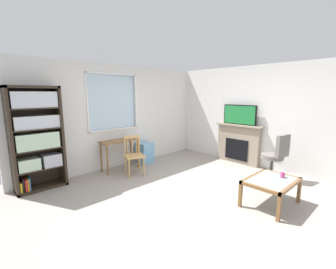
# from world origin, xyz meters

# --- Properties ---
(ground) EXTENTS (6.07, 6.09, 0.02)m
(ground) POSITION_xyz_m (0.00, 0.00, -0.01)
(ground) COLOR #9E9389
(wall_back_with_window) EXTENTS (5.07, 0.15, 2.55)m
(wall_back_with_window) POSITION_xyz_m (0.02, 2.54, 1.23)
(wall_back_with_window) COLOR silver
(wall_back_with_window) RESTS_ON ground
(wall_right) EXTENTS (0.12, 5.29, 2.55)m
(wall_right) POSITION_xyz_m (2.59, 0.00, 1.27)
(wall_right) COLOR silver
(wall_right) RESTS_ON ground
(bookshelf) EXTENTS (0.90, 0.38, 2.00)m
(bookshelf) POSITION_xyz_m (-1.93, 2.30, 1.09)
(bookshelf) COLOR #2D2319
(bookshelf) RESTS_ON ground
(desk_under_window) EXTENTS (0.95, 0.40, 0.74)m
(desk_under_window) POSITION_xyz_m (-0.19, 2.19, 0.61)
(desk_under_window) COLOR brown
(desk_under_window) RESTS_ON ground
(wooden_chair) EXTENTS (0.52, 0.51, 0.90)m
(wooden_chair) POSITION_xyz_m (-0.14, 1.68, 0.46)
(wooden_chair) COLOR tan
(wooden_chair) RESTS_ON ground
(plastic_drawer_unit) EXTENTS (0.35, 0.40, 0.55)m
(plastic_drawer_unit) POSITION_xyz_m (0.60, 2.24, 0.28)
(plastic_drawer_unit) COLOR #72ADDB
(plastic_drawer_unit) RESTS_ON ground
(fireplace) EXTENTS (0.26, 1.28, 1.04)m
(fireplace) POSITION_xyz_m (2.44, 0.51, 0.53)
(fireplace) COLOR gray
(fireplace) RESTS_ON ground
(tv) EXTENTS (0.06, 0.92, 0.52)m
(tv) POSITION_xyz_m (2.42, 0.51, 1.30)
(tv) COLOR black
(tv) RESTS_ON fireplace
(office_chair) EXTENTS (0.58, 0.60, 1.00)m
(office_chair) POSITION_xyz_m (1.97, -0.66, 0.55)
(office_chair) COLOR slate
(office_chair) RESTS_ON ground
(coffee_table) EXTENTS (0.92, 0.67, 0.45)m
(coffee_table) POSITION_xyz_m (0.69, -1.10, 0.38)
(coffee_table) COLOR #8C9E99
(coffee_table) RESTS_ON ground
(sippy_cup) EXTENTS (0.07, 0.07, 0.09)m
(sippy_cup) POSITION_xyz_m (0.92, -1.19, 0.49)
(sippy_cup) COLOR #DB3D84
(sippy_cup) RESTS_ON coffee_table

